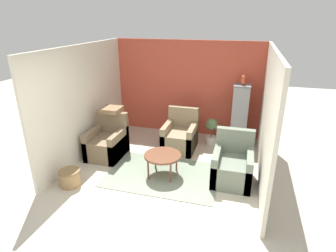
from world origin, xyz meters
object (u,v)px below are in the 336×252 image
object	(u,v)px
birdcage	(239,118)
armchair_left	(107,143)
wicker_basket	(70,177)
parrot	(243,80)
armchair_right	(232,166)
potted_plant	(212,129)
armchair_middle	(180,137)
coffee_table	(163,156)

from	to	relation	value
birdcage	armchair_left	bearing A→B (deg)	-152.55
armchair_left	wicker_basket	world-z (taller)	armchair_left
armchair_left	parrot	distance (m)	3.38
armchair_right	potted_plant	world-z (taller)	armchair_right
armchair_right	parrot	xyz separation A→B (m)	(0.02, 1.73, 1.28)
armchair_left	parrot	size ratio (longest dim) A/B	4.13
armchair_middle	birdcage	distance (m)	1.49
birdcage	potted_plant	world-z (taller)	birdcage
birdcage	wicker_basket	world-z (taller)	birdcage
coffee_table	wicker_basket	bearing A→B (deg)	-152.51
armchair_middle	potted_plant	world-z (taller)	armchair_middle
armchair_left	armchair_middle	size ratio (longest dim) A/B	1.00
coffee_table	birdcage	bearing A→B (deg)	55.07
armchair_right	wicker_basket	bearing A→B (deg)	-160.77
armchair_left	wicker_basket	size ratio (longest dim) A/B	2.40
armchair_middle	parrot	distance (m)	1.94
coffee_table	birdcage	world-z (taller)	birdcage
armchair_left	birdcage	xyz separation A→B (m)	(2.78, 1.44, 0.37)
parrot	coffee_table	bearing A→B (deg)	-124.90
armchair_right	armchair_middle	xyz separation A→B (m)	(-1.28, 1.08, 0.00)
armchair_left	potted_plant	world-z (taller)	armchair_left
birdcage	parrot	xyz separation A→B (m)	(-0.00, 0.00, 0.91)
armchair_right	birdcage	distance (m)	1.76
parrot	wicker_basket	bearing A→B (deg)	-136.66
coffee_table	armchair_middle	distance (m)	1.28
wicker_basket	armchair_middle	bearing A→B (deg)	52.58
armchair_left	armchair_right	world-z (taller)	same
potted_plant	armchair_right	bearing A→B (deg)	-68.66
armchair_middle	birdcage	world-z (taller)	birdcage
armchair_left	coffee_table	bearing A→B (deg)	-18.31
birdcage	potted_plant	distance (m)	0.71
armchair_left	birdcage	size ratio (longest dim) A/B	0.64
birdcage	parrot	bearing A→B (deg)	90.00
coffee_table	parrot	distance (m)	2.62
coffee_table	armchair_middle	bearing A→B (deg)	88.10
armchair_middle	armchair_left	bearing A→B (deg)	-151.63
armchair_left	potted_plant	size ratio (longest dim) A/B	1.43
armchair_left	armchair_right	size ratio (longest dim) A/B	1.00
armchair_middle	parrot	xyz separation A→B (m)	(1.30, 0.65, 1.28)
coffee_table	armchair_right	distance (m)	1.34
armchair_right	birdcage	world-z (taller)	birdcage
armchair_middle	potted_plant	xyz separation A→B (m)	(0.67, 0.47, 0.08)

